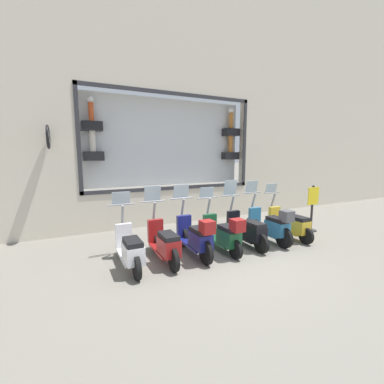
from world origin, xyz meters
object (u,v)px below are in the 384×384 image
scooter_green_3 (224,234)px  shop_sign_post (312,207)px  scooter_teal_1 (271,225)px  scooter_red_5 (164,243)px  scooter_navy_4 (196,237)px  scooter_white_6 (130,249)px  scooter_yellow_0 (290,224)px  scooter_black_2 (247,230)px

scooter_green_3 → shop_sign_post: bearing=-85.1°
scooter_teal_1 → scooter_red_5: (0.05, 3.07, -0.05)m
scooter_navy_4 → scooter_white_6: (0.05, 1.53, -0.07)m
scooter_red_5 → shop_sign_post: scooter_red_5 is taller
scooter_yellow_0 → scooter_navy_4: bearing=90.9°
scooter_teal_1 → scooter_black_2: size_ratio=1.01×
scooter_navy_4 → scooter_white_6: bearing=88.2°
scooter_teal_1 → scooter_green_3: 1.53m
scooter_red_5 → scooter_white_6: bearing=90.4°
scooter_green_3 → scooter_teal_1: bearing=-89.4°
scooter_green_3 → scooter_red_5: 1.53m
scooter_black_2 → scooter_white_6: size_ratio=1.00×
scooter_yellow_0 → scooter_green_3: scooter_green_3 is taller
scooter_black_2 → scooter_red_5: 2.30m
scooter_black_2 → scooter_navy_4: bearing=92.0°
scooter_teal_1 → scooter_red_5: 3.07m
scooter_navy_4 → scooter_red_5: 0.77m
scooter_teal_1 → scooter_red_5: bearing=89.0°
scooter_teal_1 → scooter_navy_4: 2.30m
scooter_green_3 → scooter_red_5: bearing=87.3°
scooter_teal_1 → scooter_navy_4: bearing=90.0°
scooter_teal_1 → scooter_white_6: (0.05, 3.83, -0.07)m
scooter_yellow_0 → scooter_white_6: 4.60m
scooter_red_5 → scooter_navy_4: bearing=-94.1°
shop_sign_post → scooter_yellow_0: bearing=101.3°
scooter_green_3 → scooter_white_6: scooter_white_6 is taller
scooter_black_2 → shop_sign_post: bearing=-85.2°
scooter_yellow_0 → scooter_white_6: (0.00, 4.60, 0.01)m
scooter_navy_4 → scooter_red_5: scooter_red_5 is taller
scooter_green_3 → shop_sign_post: (0.30, -3.46, 0.31)m
scooter_yellow_0 → scooter_teal_1: size_ratio=0.99×
scooter_black_2 → scooter_navy_4: (-0.05, 1.53, 0.06)m
scooter_black_2 → scooter_white_6: 3.07m
scooter_teal_1 → shop_sign_post: size_ratio=1.25×
scooter_teal_1 → shop_sign_post: 1.97m
scooter_navy_4 → scooter_white_6: size_ratio=1.01×
scooter_teal_1 → shop_sign_post: scooter_teal_1 is taller
scooter_yellow_0 → scooter_teal_1: scooter_teal_1 is taller
scooter_yellow_0 → scooter_black_2: bearing=89.7°
scooter_red_5 → scooter_teal_1: bearing=-91.0°
scooter_red_5 → scooter_white_6: size_ratio=1.00×
shop_sign_post → scooter_navy_4: bearing=93.8°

